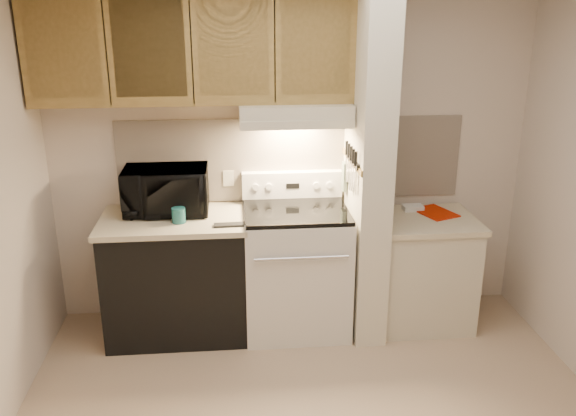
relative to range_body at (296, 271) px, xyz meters
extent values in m
cube|color=beige|center=(0.00, 0.34, 0.79)|extent=(3.60, 2.50, 0.02)
cube|color=#F4DFC7|center=(0.00, 0.33, 0.78)|extent=(2.60, 0.02, 0.63)
cube|color=silver|center=(0.00, 0.00, 0.00)|extent=(0.76, 0.65, 0.92)
cube|color=black|center=(0.00, -0.32, 0.04)|extent=(0.50, 0.01, 0.30)
cylinder|color=silver|center=(0.00, -0.35, 0.26)|extent=(0.65, 0.02, 0.02)
cube|color=black|center=(0.00, 0.00, 0.48)|extent=(0.74, 0.64, 0.03)
cube|color=silver|center=(0.00, 0.28, 0.59)|extent=(0.76, 0.08, 0.20)
cube|color=black|center=(0.00, 0.24, 0.59)|extent=(0.10, 0.01, 0.04)
cylinder|color=silver|center=(-0.28, 0.24, 0.59)|extent=(0.05, 0.02, 0.05)
cylinder|color=silver|center=(-0.18, 0.24, 0.59)|extent=(0.05, 0.02, 0.05)
cylinder|color=silver|center=(0.18, 0.24, 0.59)|extent=(0.05, 0.02, 0.05)
cylinder|color=silver|center=(0.28, 0.24, 0.59)|extent=(0.05, 0.02, 0.05)
cube|color=black|center=(-0.88, 0.01, -0.03)|extent=(1.00, 0.63, 0.87)
cube|color=beige|center=(-0.88, 0.01, 0.43)|extent=(1.04, 0.67, 0.04)
cube|color=black|center=(-0.48, -0.19, 0.46)|extent=(0.22, 0.08, 0.01)
cylinder|color=#1D5C5E|center=(-0.83, -0.09, 0.50)|extent=(0.11, 0.11, 0.11)
cube|color=beige|center=(-0.48, 0.32, 0.64)|extent=(0.08, 0.01, 0.12)
imported|color=black|center=(-0.93, 0.15, 0.62)|extent=(0.60, 0.41, 0.33)
cube|color=beige|center=(0.51, -0.01, 0.79)|extent=(0.22, 0.70, 2.50)
cube|color=olive|center=(0.39, -0.01, 0.84)|extent=(0.01, 0.70, 0.04)
cube|color=black|center=(0.39, -0.06, 0.86)|extent=(0.02, 0.42, 0.04)
cube|color=silver|center=(0.38, -0.20, 0.76)|extent=(0.01, 0.03, 0.16)
cylinder|color=black|center=(0.38, -0.22, 0.91)|extent=(0.02, 0.02, 0.10)
cube|color=silver|center=(0.38, -0.14, 0.75)|extent=(0.01, 0.04, 0.18)
cylinder|color=black|center=(0.38, -0.14, 0.91)|extent=(0.02, 0.02, 0.10)
cube|color=silver|center=(0.38, -0.06, 0.74)|extent=(0.01, 0.04, 0.20)
cylinder|color=black|center=(0.38, -0.06, 0.91)|extent=(0.02, 0.02, 0.10)
cube|color=silver|center=(0.38, 0.02, 0.76)|extent=(0.01, 0.04, 0.16)
cylinder|color=black|center=(0.38, 0.02, 0.91)|extent=(0.02, 0.02, 0.10)
cube|color=silver|center=(0.38, 0.10, 0.75)|extent=(0.01, 0.04, 0.18)
cylinder|color=black|center=(0.38, 0.10, 0.91)|extent=(0.02, 0.02, 0.10)
cube|color=slate|center=(0.38, 0.17, 0.68)|extent=(0.03, 0.09, 0.21)
cube|color=beige|center=(0.97, -0.01, -0.06)|extent=(0.70, 0.60, 0.81)
cube|color=beige|center=(0.97, -0.01, 0.37)|extent=(0.74, 0.64, 0.04)
cube|color=#B01B02|center=(1.07, 0.09, 0.40)|extent=(0.33, 0.37, 0.01)
cube|color=white|center=(0.92, 0.17, 0.41)|extent=(0.15, 0.10, 0.04)
cube|color=beige|center=(0.00, 0.12, 1.17)|extent=(0.78, 0.44, 0.15)
cube|color=beige|center=(0.00, -0.08, 1.12)|extent=(0.78, 0.04, 0.06)
cube|color=olive|center=(-0.69, 0.17, 1.62)|extent=(2.18, 0.33, 0.77)
cube|color=olive|center=(-1.51, 0.01, 1.62)|extent=(0.46, 0.01, 0.63)
cube|color=black|center=(-1.23, 0.01, 1.62)|extent=(0.01, 0.01, 0.73)
cube|color=olive|center=(-0.96, 0.01, 1.62)|extent=(0.46, 0.01, 0.63)
cube|color=black|center=(-0.69, 0.01, 1.62)|extent=(0.01, 0.01, 0.73)
cube|color=olive|center=(-0.42, 0.01, 1.62)|extent=(0.46, 0.01, 0.63)
cube|color=black|center=(-0.14, 0.01, 1.62)|extent=(0.01, 0.01, 0.73)
cube|color=olive|center=(0.13, 0.01, 1.62)|extent=(0.46, 0.01, 0.63)
camera|label=1|loc=(-0.45, -4.12, 1.93)|focal=38.00mm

